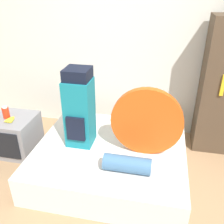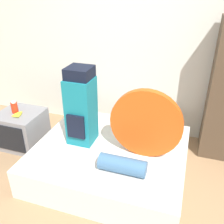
% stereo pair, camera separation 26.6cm
% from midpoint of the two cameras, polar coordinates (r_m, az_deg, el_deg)
% --- Properties ---
extents(wall_back, '(8.00, 0.05, 2.60)m').
position_cam_midpoint_polar(wall_back, '(3.50, 2.16, 15.46)').
color(wall_back, silver).
rests_on(wall_back, ground_plane).
extents(bed, '(1.69, 1.49, 0.35)m').
position_cam_midpoint_polar(bed, '(3.00, -2.88, -10.69)').
color(bed, silver).
rests_on(bed, ground_plane).
extents(backpack, '(0.29, 0.32, 0.90)m').
position_cam_midpoint_polar(backpack, '(2.79, -10.19, 0.63)').
color(backpack, '#14707F').
rests_on(backpack, bed).
extents(tent_bag, '(0.76, 0.08, 0.76)m').
position_cam_midpoint_polar(tent_bag, '(2.62, 5.05, -2.36)').
color(tent_bag, '#D14C14').
rests_on(tent_bag, bed).
extents(sleeping_roll, '(0.47, 0.17, 0.17)m').
position_cam_midpoint_polar(sleeping_roll, '(2.51, 0.40, -11.92)').
color(sleeping_roll, '#3D668E').
rests_on(sleeping_roll, bed).
extents(television, '(0.56, 0.55, 0.49)m').
position_cam_midpoint_polar(television, '(3.59, -23.43, -4.80)').
color(television, gray).
rests_on(television, ground_plane).
extents(canister, '(0.08, 0.08, 0.16)m').
position_cam_midpoint_polar(canister, '(3.47, -25.16, -0.17)').
color(canister, red).
rests_on(canister, television).
extents(banana_bunch, '(0.12, 0.16, 0.03)m').
position_cam_midpoint_polar(banana_bunch, '(3.41, -24.24, -1.61)').
color(banana_bunch, yellow).
rests_on(banana_bunch, television).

